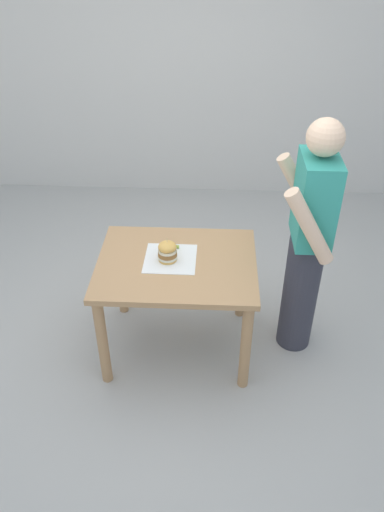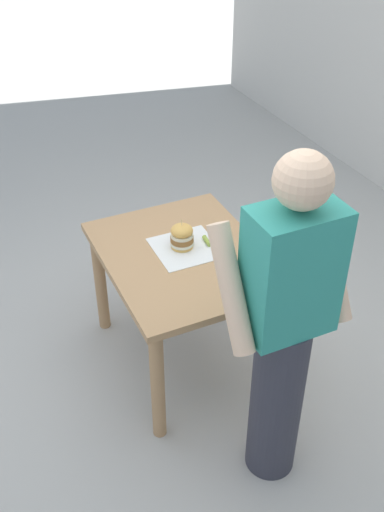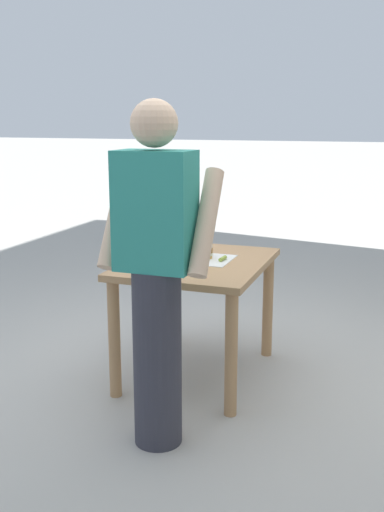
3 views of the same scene
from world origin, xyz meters
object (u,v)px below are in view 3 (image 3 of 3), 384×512
(diner_across_table, at_px, (157,272))
(patio_table, at_px, (197,281))
(sandwich, at_px, (203,247))
(pickle_spear, at_px, (223,259))

(diner_across_table, bearing_deg, patio_table, -84.46)
(sandwich, xyz_separation_m, pickle_spear, (-0.14, 0.02, -0.06))
(patio_table, xyz_separation_m, sandwich, (-0.01, -0.06, 0.20))
(pickle_spear, relative_size, diner_across_table, 0.05)
(patio_table, bearing_deg, diner_across_table, 95.54)
(patio_table, relative_size, diner_across_table, 0.61)
(patio_table, bearing_deg, sandwich, -104.27)
(sandwich, height_order, pickle_spear, sandwich)
(sandwich, height_order, diner_across_table, diner_across_table)
(pickle_spear, distance_m, diner_across_table, 0.89)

